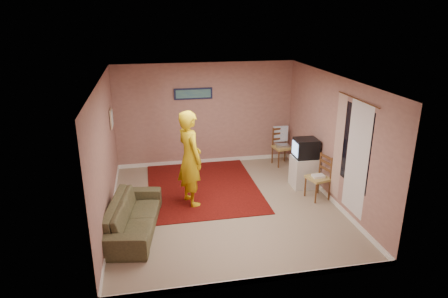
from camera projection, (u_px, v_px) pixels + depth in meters
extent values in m
plane|color=gray|center=(224.00, 206.00, 8.18)|extent=(5.00, 5.00, 0.00)
cube|color=#A5786C|center=(205.00, 115.00, 10.07)|extent=(4.50, 0.02, 2.60)
cube|color=#A5786C|center=(260.00, 204.00, 5.43)|extent=(4.50, 0.02, 2.60)
cube|color=#A5786C|center=(105.00, 153.00, 7.34)|extent=(0.02, 5.00, 2.60)
cube|color=#A5786C|center=(332.00, 139.00, 8.16)|extent=(0.02, 5.00, 2.60)
cube|color=silver|center=(225.00, 79.00, 7.32)|extent=(4.50, 5.00, 0.02)
cube|color=white|center=(206.00, 161.00, 10.47)|extent=(4.50, 0.02, 0.10)
cube|color=white|center=(257.00, 280.00, 5.86)|extent=(4.50, 0.02, 0.10)
cube|color=white|center=(112.00, 214.00, 7.76)|extent=(0.02, 5.00, 0.10)
cube|color=white|center=(327.00, 194.00, 8.57)|extent=(0.02, 5.00, 0.10)
cube|color=black|center=(355.00, 146.00, 7.27)|extent=(0.01, 1.10, 1.50)
cube|color=white|center=(357.00, 159.00, 7.20)|extent=(0.01, 0.75, 2.10)
cube|color=beige|center=(338.00, 147.00, 7.84)|extent=(0.01, 0.35, 2.10)
cylinder|color=brown|center=(358.00, 99.00, 6.98)|extent=(0.02, 1.40, 0.02)
cube|color=#141737|center=(193.00, 94.00, 9.80)|extent=(0.95, 0.03, 0.28)
cube|color=#2C507A|center=(193.00, 94.00, 9.78)|extent=(0.86, 0.01, 0.20)
cube|color=#CFB38E|center=(111.00, 118.00, 8.75)|extent=(0.03, 0.38, 0.42)
cube|color=silver|center=(112.00, 118.00, 8.75)|extent=(0.01, 0.30, 0.34)
cube|color=#330705|center=(203.00, 187.00, 9.01)|extent=(2.43, 3.03, 0.02)
cube|color=silver|center=(304.00, 172.00, 8.98)|extent=(0.55, 0.50, 0.70)
cube|color=black|center=(306.00, 148.00, 8.79)|extent=(0.50, 0.45, 0.43)
cube|color=#8CB2F2|center=(295.00, 149.00, 8.75)|extent=(0.03, 0.35, 0.30)
cube|color=tan|center=(282.00, 147.00, 10.22)|extent=(0.50, 0.48, 0.05)
cube|color=brown|center=(283.00, 138.00, 10.14)|extent=(0.43, 0.12, 0.49)
cube|color=#BBBBC1|center=(282.00, 145.00, 10.20)|extent=(0.35, 0.26, 0.06)
cube|color=#92BEEF|center=(280.00, 134.00, 10.29)|extent=(0.39, 0.05, 0.41)
cube|color=tan|center=(318.00, 178.00, 8.37)|extent=(0.50, 0.51, 0.05)
cube|color=brown|center=(319.00, 167.00, 8.29)|extent=(0.14, 0.43, 0.49)
cube|color=white|center=(318.00, 176.00, 8.35)|extent=(0.25, 0.19, 0.05)
imported|color=brown|center=(133.00, 216.00, 7.18)|extent=(1.10, 2.11, 0.59)
imported|color=yellow|center=(190.00, 158.00, 7.98)|extent=(0.69, 0.84, 1.97)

